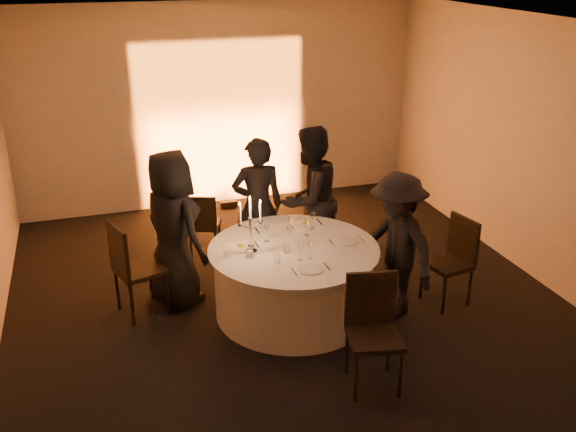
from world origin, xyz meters
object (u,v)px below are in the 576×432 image
object	(u,v)px
chair_right	(454,256)
candelabra	(251,233)
chair_back_right	(313,216)
guest_back_left	(258,206)
chair_back_left	(203,222)
coffee_cup	(250,254)
guest_left	(173,229)
banquet_table	(294,280)
guest_back_right	(309,199)
guest_right	(396,246)
chair_front	(373,324)
chair_left	(131,264)

from	to	relation	value
chair_right	candelabra	distance (m)	2.27
chair_back_right	guest_back_left	bearing A→B (deg)	-7.58
chair_back_left	coffee_cup	size ratio (longest dim) A/B	7.68
chair_back_left	chair_right	size ratio (longest dim) A/B	0.86
chair_back_right	guest_left	xyz separation A→B (m)	(-1.86, -0.68, 0.36)
banquet_table	chair_back_left	world-z (taller)	chair_back_left
guest_back_left	candelabra	world-z (taller)	guest_back_left
coffee_cup	guest_back_right	bearing A→B (deg)	45.94
banquet_table	guest_right	world-z (taller)	guest_right
candelabra	guest_right	bearing A→B (deg)	-13.59
coffee_cup	chair_right	bearing A→B (deg)	-6.11
guest_back_left	guest_right	xyz separation A→B (m)	(1.12, -1.38, -0.05)
chair_right	guest_right	distance (m)	0.76
guest_back_right	coffee_cup	bearing A→B (deg)	18.09
chair_back_right	chair_front	world-z (taller)	chair_front
banquet_table	chair_left	bearing A→B (deg)	164.04
chair_back_left	candelabra	size ratio (longest dim) A/B	1.35
guest_right	chair_left	bearing A→B (deg)	-124.25
banquet_table	guest_right	distance (m)	1.15
chair_back_left	chair_front	distance (m)	3.14
chair_back_right	guest_right	world-z (taller)	guest_right
guest_back_left	guest_right	size ratio (longest dim) A/B	1.06
banquet_table	chair_back_left	xyz separation A→B (m)	(-0.66, 1.65, 0.09)
candelabra	banquet_table	bearing A→B (deg)	-3.99
guest_back_left	chair_right	bearing A→B (deg)	149.07
banquet_table	guest_back_left	xyz separation A→B (m)	(-0.10, 1.06, 0.46)
chair_back_left	guest_back_left	bearing A→B (deg)	153.11
chair_back_left	guest_back_right	bearing A→B (deg)	170.27
banquet_table	chair_back_right	bearing A→B (deg)	62.21
guest_back_left	candelabra	bearing A→B (deg)	76.59
chair_back_right	coffee_cup	distance (m)	1.84
guest_left	candelabra	world-z (taller)	guest_left
chair_front	guest_back_right	bearing A→B (deg)	95.52
guest_back_right	chair_left	bearing A→B (deg)	-14.57
chair_back_left	chair_back_right	size ratio (longest dim) A/B	0.93
guest_right	coffee_cup	world-z (taller)	guest_right
banquet_table	chair_front	size ratio (longest dim) A/B	1.72
guest_left	guest_right	size ratio (longest dim) A/B	1.10
chair_left	chair_back_right	bearing A→B (deg)	-87.79
chair_back_right	coffee_cup	world-z (taller)	chair_back_right
chair_left	chair_right	world-z (taller)	chair_left
chair_left	chair_back_right	distance (m)	2.49
guest_back_right	coffee_cup	world-z (taller)	guest_back_right
chair_left	guest_back_left	distance (m)	1.67
chair_left	candelabra	xyz separation A→B (m)	(1.19, -0.44, 0.38)
guest_right	guest_back_left	bearing A→B (deg)	-158.60
chair_front	candelabra	world-z (taller)	candelabra
banquet_table	guest_right	bearing A→B (deg)	-17.64
chair_left	guest_left	distance (m)	0.57
chair_left	guest_back_left	size ratio (longest dim) A/B	0.63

